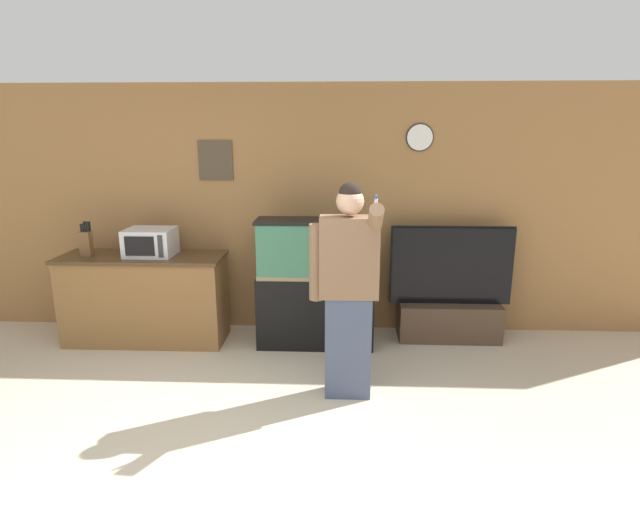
% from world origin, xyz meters
% --- Properties ---
extents(ground_plane, '(18.00, 18.00, 0.00)m').
position_xyz_m(ground_plane, '(0.00, 0.00, 0.00)').
color(ground_plane, beige).
extents(wall_back_paneled, '(10.00, 0.08, 2.60)m').
position_xyz_m(wall_back_paneled, '(0.00, 2.80, 1.30)').
color(wall_back_paneled, olive).
rests_on(wall_back_paneled, ground_plane).
extents(counter_island, '(1.64, 0.57, 0.91)m').
position_xyz_m(counter_island, '(-1.23, 2.33, 0.46)').
color(counter_island, brown).
rests_on(counter_island, ground_plane).
extents(microwave, '(0.46, 0.38, 0.27)m').
position_xyz_m(microwave, '(-1.13, 2.34, 1.05)').
color(microwave, silver).
rests_on(microwave, counter_island).
extents(knife_block, '(0.11, 0.09, 0.35)m').
position_xyz_m(knife_block, '(-1.77, 2.29, 1.05)').
color(knife_block, brown).
rests_on(knife_block, counter_island).
extents(aquarium_on_stand, '(1.16, 0.39, 1.29)m').
position_xyz_m(aquarium_on_stand, '(0.52, 2.30, 0.65)').
color(aquarium_on_stand, black).
rests_on(aquarium_on_stand, ground_plane).
extents(tv_on_stand, '(1.26, 0.40, 1.19)m').
position_xyz_m(tv_on_stand, '(1.90, 2.52, 0.35)').
color(tv_on_stand, '#4C3828').
rests_on(tv_on_stand, ground_plane).
extents(person_standing, '(0.55, 0.42, 1.75)m').
position_xyz_m(person_standing, '(0.82, 1.31, 0.91)').
color(person_standing, '#424C66').
rests_on(person_standing, ground_plane).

